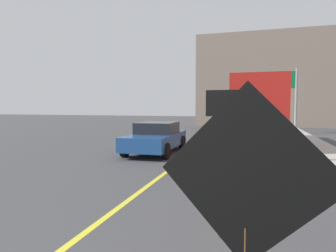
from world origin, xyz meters
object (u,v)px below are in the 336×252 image
object	(u,v)px
arrow_board_trailer	(227,151)
traffic_cone_mid_lane	(233,180)
traffic_cone_near_sign	(232,214)
roadwork_sign	(246,180)
pickup_car	(156,137)
box_truck	(258,110)
highway_guide_sign	(285,89)

from	to	relation	value
arrow_board_trailer	traffic_cone_mid_lane	distance (m)	3.43
traffic_cone_near_sign	roadwork_sign	bearing A→B (deg)	-83.18
arrow_board_trailer	pickup_car	bearing A→B (deg)	150.77
box_truck	pickup_car	bearing A→B (deg)	-140.51
box_truck	highway_guide_sign	size ratio (longest dim) A/B	1.53
traffic_cone_mid_lane	highway_guide_sign	bearing A→B (deg)	80.86
arrow_board_trailer	traffic_cone_mid_lane	xyz separation A→B (m)	(0.44, -3.39, -0.18)
pickup_car	traffic_cone_near_sign	world-z (taller)	pickup_car
pickup_car	traffic_cone_mid_lane	size ratio (longest dim) A/B	7.39
arrow_board_trailer	box_truck	distance (m)	5.83
roadwork_sign	box_truck	world-z (taller)	box_truck
roadwork_sign	box_truck	bearing A→B (deg)	89.02
traffic_cone_near_sign	box_truck	bearing A→B (deg)	87.52
arrow_board_trailer	traffic_cone_near_sign	world-z (taller)	arrow_board_trailer
traffic_cone_near_sign	traffic_cone_mid_lane	size ratio (longest dim) A/B	1.16
highway_guide_sign	traffic_cone_mid_lane	bearing A→B (deg)	-99.14
highway_guide_sign	traffic_cone_near_sign	world-z (taller)	highway_guide_sign
traffic_cone_near_sign	traffic_cone_mid_lane	xyz separation A→B (m)	(-0.15, 2.44, -0.05)
traffic_cone_near_sign	pickup_car	bearing A→B (deg)	117.16
pickup_car	highway_guide_sign	distance (m)	13.70
pickup_car	traffic_cone_near_sign	xyz separation A→B (m)	(3.96, -7.72, -0.35)
highway_guide_sign	traffic_cone_mid_lane	distance (m)	17.50
highway_guide_sign	traffic_cone_mid_lane	size ratio (longest dim) A/B	8.24
pickup_car	highway_guide_sign	xyz separation A→B (m)	(6.54, 11.72, 2.73)
roadwork_sign	highway_guide_sign	bearing A→B (deg)	83.87
traffic_cone_mid_lane	box_truck	bearing A→B (deg)	85.88
roadwork_sign	highway_guide_sign	distance (m)	21.84
arrow_board_trailer	roadwork_sign	bearing A→B (deg)	-83.94
arrow_board_trailer	highway_guide_sign	world-z (taller)	highway_guide_sign
roadwork_sign	box_truck	size ratio (longest dim) A/B	0.31
roadwork_sign	traffic_cone_mid_lane	size ratio (longest dim) A/B	3.85
highway_guide_sign	arrow_board_trailer	bearing A→B (deg)	-103.13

